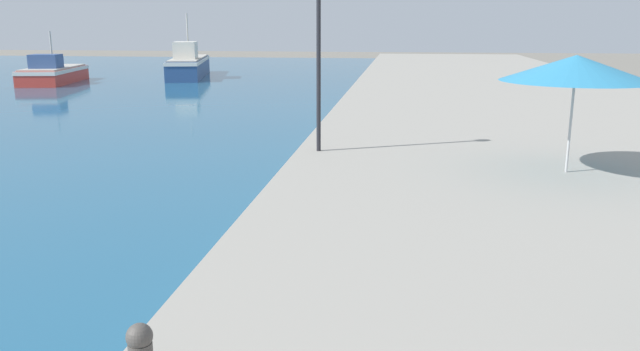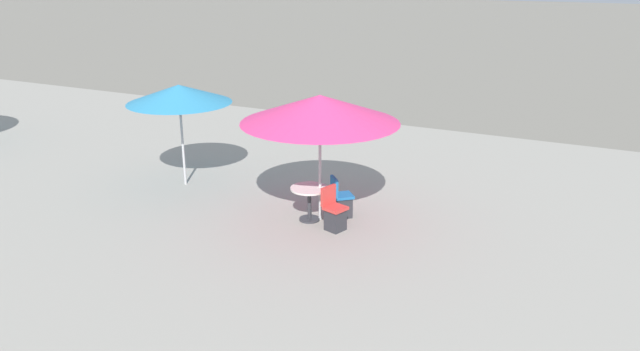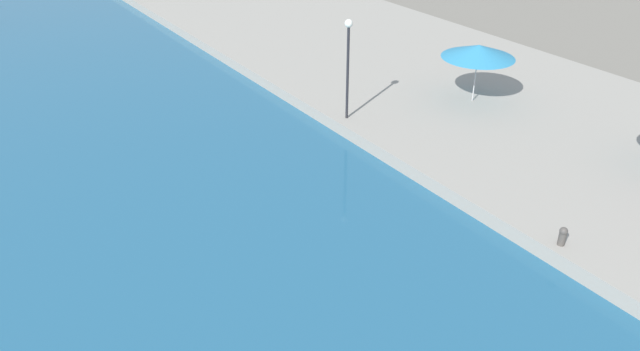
{
  "view_description": "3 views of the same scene",
  "coord_description": "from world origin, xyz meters",
  "views": [
    {
      "loc": [
        2.97,
        5.56,
        4.09
      ],
      "look_at": [
        1.5,
        16.51,
        1.4
      ],
      "focal_mm": 35.0,
      "sensor_mm": 36.0,
      "label": 1
    },
    {
      "loc": [
        -3.63,
        2.42,
        5.85
      ],
      "look_at": [
        7.46,
        7.81,
        1.6
      ],
      "focal_mm": 35.0,
      "sensor_mm": 36.0,
      "label": 2
    },
    {
      "loc": [
        -15.05,
        1.61,
        12.34
      ],
      "look_at": [
        -4.0,
        18.0,
        1.2
      ],
      "focal_mm": 35.0,
      "sensor_mm": 36.0,
      "label": 3
    }
  ],
  "objects": [
    {
      "name": "cafe_table",
      "position": [
        7.34,
        8.01,
        1.13
      ],
      "size": [
        0.8,
        0.8,
        0.74
      ],
      "color": "#333338",
      "rests_on": "quay_promenade"
    },
    {
      "name": "cafe_umbrella_pink",
      "position": [
        7.46,
        7.81,
        3.02
      ],
      "size": [
        3.28,
        3.28,
        2.71
      ],
      "color": "#B7B7B7",
      "rests_on": "quay_promenade"
    },
    {
      "name": "cafe_umbrella_white",
      "position": [
        8.02,
        11.81,
        2.87
      ],
      "size": [
        2.5,
        2.5,
        2.49
      ],
      "color": "#B7B7B7",
      "rests_on": "quay_promenade"
    },
    {
      "name": "cafe_chair_left",
      "position": [
        7.12,
        7.32,
        0.92
      ],
      "size": [
        0.51,
        0.53,
        0.91
      ],
      "rotation": [
        0.0,
        0.0,
        2.83
      ],
      "color": "#2D2D33",
      "rests_on": "quay_promenade"
    },
    {
      "name": "cafe_chair_right",
      "position": [
        7.82,
        7.47,
        0.92
      ],
      "size": [
        0.58,
        0.59,
        0.91
      ],
      "rotation": [
        0.0,
        0.0,
        3.87
      ],
      "color": "#2D2D33",
      "rests_on": "quay_promenade"
    }
  ]
}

